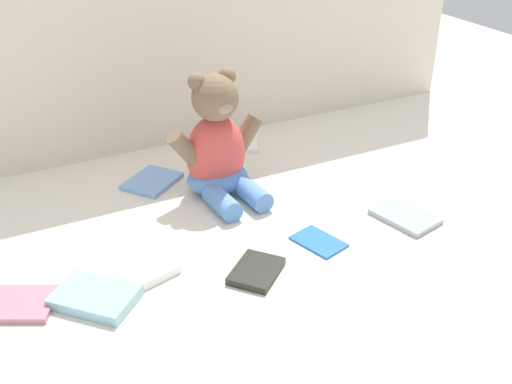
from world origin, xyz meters
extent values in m
plane|color=silver|center=(0.00, 0.00, 0.00)|extent=(3.20, 3.20, 0.00)
cube|color=beige|center=(0.00, 0.40, 0.33)|extent=(1.72, 0.03, 0.66)
ellipsoid|color=#D84C47|center=(0.01, 0.11, 0.09)|extent=(0.14, 0.11, 0.18)
ellipsoid|color=#598CD1|center=(0.01, 0.11, 0.03)|extent=(0.15, 0.12, 0.06)
sphere|color=#7A6047|center=(0.01, 0.11, 0.22)|extent=(0.10, 0.10, 0.10)
ellipsoid|color=#997C5E|center=(0.02, 0.07, 0.21)|extent=(0.04, 0.03, 0.03)
sphere|color=#7A6047|center=(-0.02, 0.11, 0.25)|extent=(0.04, 0.04, 0.04)
sphere|color=#7A6047|center=(0.05, 0.12, 0.25)|extent=(0.04, 0.04, 0.04)
cylinder|color=#7A6047|center=(-0.06, 0.10, 0.12)|extent=(0.08, 0.04, 0.09)
cylinder|color=#7A6047|center=(0.09, 0.11, 0.12)|extent=(0.08, 0.04, 0.09)
cylinder|color=#598CD1|center=(-0.02, 0.01, 0.02)|extent=(0.05, 0.10, 0.05)
cylinder|color=#598CD1|center=(0.06, 0.02, 0.02)|extent=(0.05, 0.10, 0.05)
cube|color=blue|center=(0.10, -0.17, 0.00)|extent=(0.09, 0.11, 0.01)
cube|color=white|center=(-0.24, -0.13, 0.01)|extent=(0.13, 0.10, 0.02)
cube|color=#26271F|center=(-0.05, -0.21, 0.01)|extent=(0.13, 0.12, 0.01)
cube|color=#8AC0CD|center=(-0.33, -0.16, 0.01)|extent=(0.16, 0.16, 0.02)
cube|color=white|center=(0.14, 0.30, 0.01)|extent=(0.16, 0.14, 0.01)
cube|color=#78A4DF|center=(-0.11, 0.20, 0.01)|extent=(0.15, 0.15, 0.01)
cube|color=#96A2AB|center=(0.31, -0.18, 0.01)|extent=(0.11, 0.14, 0.01)
cube|color=#BC7088|center=(-0.45, -0.11, 0.01)|extent=(0.15, 0.14, 0.01)
camera|label=1|loc=(-0.46, -1.01, 0.67)|focal=43.57mm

